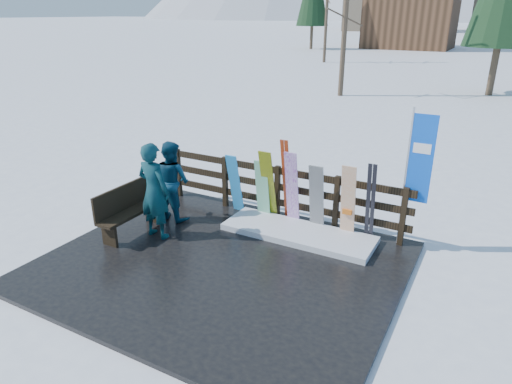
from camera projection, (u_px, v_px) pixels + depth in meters
The scene contains 16 objects.
ground at pixel (222, 267), 8.05m from camera, with size 700.00×700.00×0.00m, color white.
deck at pixel (222, 265), 8.03m from camera, with size 6.00×5.00×0.08m, color black.
fence at pixel (277, 188), 9.57m from camera, with size 5.60×0.10×1.15m.
snow_patch at pixel (298, 233), 8.96m from camera, with size 2.98×1.00×0.12m, color white.
bench at pixel (128, 208), 8.95m from camera, with size 0.41×1.50×0.97m.
snowboard_0 at pixel (235, 184), 9.79m from camera, with size 0.26×0.03×1.38m, color #2E9FED.
snowboard_1 at pixel (262, 190), 9.50m from camera, with size 0.29×0.03×1.32m, color silver.
snowboard_2 at pixel (268, 186), 9.39m from camera, with size 0.28×0.03×1.59m, color #EEF919.
snowboard_3 at pixel (292, 189), 9.15m from camera, with size 0.26×0.03×1.62m, color white.
snowboard_4 at pixel (316, 198), 8.95m from camera, with size 0.29×0.03×1.42m, color black.
snowboard_5 at pixel (348, 202), 8.64m from camera, with size 0.28×0.03×1.50m, color silver.
ski_pair_a at pixel (287, 182), 9.23m from camera, with size 0.16×0.36×1.82m.
ski_pair_b at pixel (370, 203), 8.50m from camera, with size 0.17×0.22×1.58m.
rental_flag at pixel (417, 164), 8.05m from camera, with size 0.45×0.04×2.60m.
person_front at pixel (154, 191), 8.65m from camera, with size 0.69×0.45×1.89m, color #0E524A.
person_back at pixel (172, 180), 9.49m from camera, with size 0.82×0.64×1.68m, color navy.
Camera 1 is at (3.90, -5.85, 4.19)m, focal length 32.00 mm.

